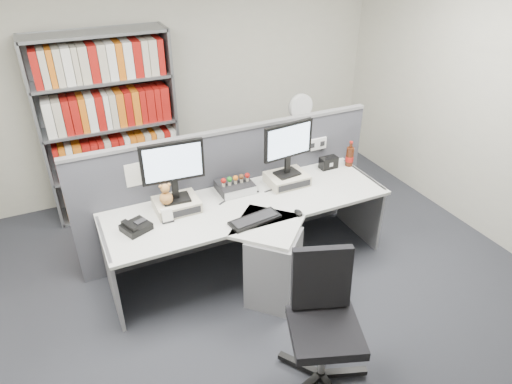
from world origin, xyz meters
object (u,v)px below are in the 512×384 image
monitor_right (288,145)px  keyboard (255,220)px  filing_cabinet (297,161)px  office_chair (323,318)px  monitor_left (173,167)px  mouse (298,213)px  speaker (329,163)px  desk (259,239)px  desk_calendar (167,216)px  desk_phone (136,227)px  shelving_unit (110,129)px  cola_bottle (350,157)px  desk_fan (300,110)px  desktop_pc (235,187)px

monitor_right → keyboard: 0.82m
keyboard → filing_cabinet: bearing=49.2°
monitor_right → office_chair: 1.70m
monitor_left → mouse: size_ratio=5.37×
monitor_right → filing_cabinet: (0.72, 1.02, -0.78)m
speaker → desk: bearing=-154.5°
desk_calendar → speaker: 1.79m
desk_calendar → mouse: bearing=-19.7°
desk_phone → shelving_unit: size_ratio=0.13×
desk_phone → desk_calendar: (0.27, 0.02, 0.02)m
monitor_left → keyboard: monitor_left is taller
keyboard → monitor_right: bearing=39.4°
desk_calendar → filing_cabinet: (1.94, 1.16, -0.42)m
speaker → shelving_unit: bearing=144.8°
desk_phone → cola_bottle: bearing=5.7°
desk_fan → filing_cabinet: bearing=90.0°
desk → keyboard: keyboard is taller
monitor_right → speaker: size_ratio=2.88×
desk_calendar → filing_cabinet: bearing=30.9°
desk → office_chair: (-0.03, -1.12, 0.08)m
cola_bottle → filing_cabinet: bearing=93.1°
monitor_right → keyboard: bearing=-140.6°
desk_calendar → speaker: (1.77, 0.25, 0.01)m
monitor_right → desktop_pc: size_ratio=1.63×
monitor_right → speaker: monitor_right is taller
desktop_pc → speaker: speaker is taller
speaker → desk_fan: (0.17, 0.91, 0.24)m
desktop_pc → mouse: 0.70m
monitor_right → desk_calendar: 1.29m
keyboard → desk: bearing=45.8°
desk_calendar → monitor_left: bearing=48.6°
monitor_right → mouse: 0.68m
desk_calendar → office_chair: (0.71, -1.36, -0.23)m
desk_phone → office_chair: size_ratio=0.27×
shelving_unit → filing_cabinet: bearing=-12.1°
cola_bottle → desk_fan: (-0.05, 0.95, 0.20)m
monitor_right → desk_fan: monitor_right is taller
speaker → filing_cabinet: speaker is taller
mouse → keyboard: bearing=169.8°
monitor_left → monitor_right: monitor_left is taller
monitor_left → desk_fan: monitor_left is taller
filing_cabinet → keyboard: bearing=-130.8°
desk_phone → keyboard: bearing=-17.2°
monitor_left → desk_fan: size_ratio=1.08×
desktop_pc → speaker: bearing=1.1°
mouse → cola_bottle: size_ratio=0.38×
desk → desk_calendar: (-0.74, 0.24, 0.32)m
desk_phone → filing_cabinet: (2.22, 1.18, -0.40)m
speaker → keyboard: bearing=-152.9°
monitor_left → cola_bottle: bearing=1.9°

